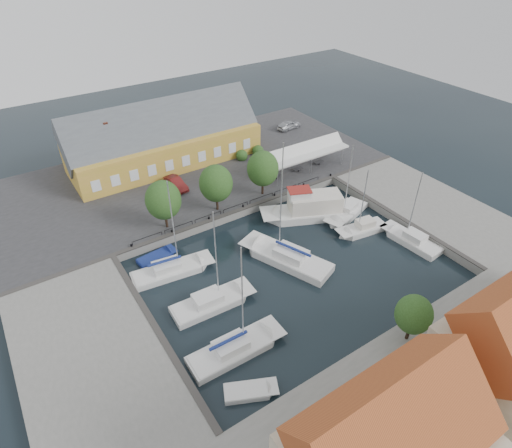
% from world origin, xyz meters
% --- Properties ---
extents(ground, '(140.00, 140.00, 0.00)m').
position_xyz_m(ground, '(0.00, 0.00, 0.00)').
color(ground, black).
rests_on(ground, ground).
extents(north_quay, '(56.00, 26.00, 1.00)m').
position_xyz_m(north_quay, '(0.00, 23.00, 0.50)').
color(north_quay, '#2D2D30').
rests_on(north_quay, ground).
extents(west_quay, '(12.00, 24.00, 1.00)m').
position_xyz_m(west_quay, '(-22.00, -2.00, 0.50)').
color(west_quay, slate).
rests_on(west_quay, ground).
extents(east_quay, '(12.00, 24.00, 1.00)m').
position_xyz_m(east_quay, '(22.00, -2.00, 0.50)').
color(east_quay, slate).
rests_on(east_quay, ground).
extents(south_bank, '(56.00, 14.00, 1.00)m').
position_xyz_m(south_bank, '(0.00, -21.00, 0.50)').
color(south_bank, slate).
rests_on(south_bank, ground).
extents(quay_edge_fittings, '(56.00, 24.72, 0.40)m').
position_xyz_m(quay_edge_fittings, '(0.02, 4.75, 1.06)').
color(quay_edge_fittings, '#383533').
rests_on(quay_edge_fittings, north_quay).
extents(warehouse, '(28.56, 14.00, 9.55)m').
position_xyz_m(warehouse, '(-2.60, 28.36, 4.43)').
color(warehouse, gold).
rests_on(warehouse, north_quay).
extents(tent_canopy, '(14.00, 4.00, 2.83)m').
position_xyz_m(tent_canopy, '(14.00, 14.50, 3.68)').
color(tent_canopy, silver).
rests_on(tent_canopy, north_quay).
extents(quay_trees, '(18.20, 4.20, 6.30)m').
position_xyz_m(quay_trees, '(-2.00, 12.00, 4.88)').
color(quay_trees, black).
rests_on(quay_trees, north_quay).
extents(car_silver, '(4.69, 2.26, 1.55)m').
position_xyz_m(car_silver, '(21.27, 27.75, 1.77)').
color(car_silver, '#B7B9BF').
rests_on(car_silver, north_quay).
extents(car_red, '(1.94, 4.65, 1.50)m').
position_xyz_m(car_red, '(-4.16, 19.87, 1.75)').
color(car_red, maroon).
rests_on(car_red, north_quay).
extents(center_sailboat, '(7.04, 11.35, 14.86)m').
position_xyz_m(center_sailboat, '(0.12, -0.25, 0.36)').
color(center_sailboat, silver).
rests_on(center_sailboat, ground).
extents(trawler, '(12.15, 7.96, 5.00)m').
position_xyz_m(trawler, '(7.94, 5.38, 1.02)').
color(trawler, silver).
rests_on(trawler, ground).
extents(east_boat_a, '(7.89, 4.72, 10.84)m').
position_xyz_m(east_boat_a, '(12.08, 2.95, 0.26)').
color(east_boat_a, silver).
rests_on(east_boat_a, ground).
extents(east_boat_b, '(6.86, 3.11, 9.33)m').
position_xyz_m(east_boat_b, '(11.29, -0.79, 0.26)').
color(east_boat_b, silver).
rests_on(east_boat_b, ground).
extents(east_boat_c, '(3.03, 7.77, 9.84)m').
position_xyz_m(east_boat_c, '(14.48, -5.68, 0.26)').
color(east_boat_c, silver).
rests_on(east_boat_c, ground).
extents(west_boat_a, '(9.31, 3.64, 11.97)m').
position_xyz_m(west_boat_a, '(-11.68, 5.09, 0.27)').
color(west_boat_a, silver).
rests_on(west_boat_a, ground).
extents(west_boat_c, '(8.77, 3.11, 11.62)m').
position_xyz_m(west_boat_c, '(-10.28, -1.53, 0.26)').
color(west_boat_c, silver).
rests_on(west_boat_c, ground).
extents(west_boat_d, '(9.30, 2.93, 12.21)m').
position_xyz_m(west_boat_d, '(-11.26, -7.67, 0.27)').
color(west_boat_d, silver).
rests_on(west_boat_d, ground).
extents(launch_sw, '(4.71, 3.38, 0.98)m').
position_xyz_m(launch_sw, '(-12.30, -11.83, 0.09)').
color(launch_sw, silver).
rests_on(launch_sw, ground).
extents(launch_nw, '(4.73, 2.30, 0.88)m').
position_xyz_m(launch_nw, '(-12.05, 8.22, 0.09)').
color(launch_nw, navy).
rests_on(launch_nw, ground).
extents(townhouses, '(36.30, 8.50, 12.00)m').
position_xyz_m(townhouses, '(1.93, -23.24, 5.82)').
color(townhouses, beige).
rests_on(townhouses, south_bank).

